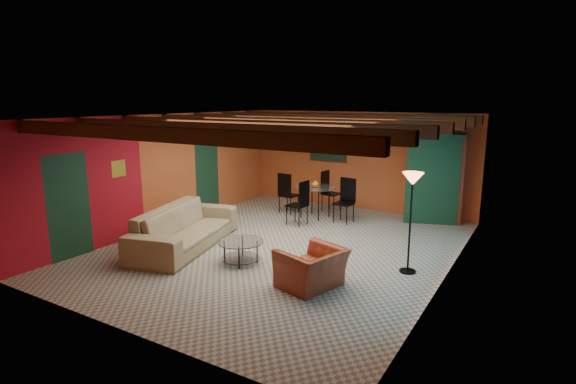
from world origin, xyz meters
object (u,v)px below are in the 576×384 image
Objects in this scene: potted_plant at (439,127)px; vase at (316,171)px; coffee_table at (241,252)px; armoire at (435,179)px; sofa at (185,227)px; dining_table at (315,196)px; floor_lamp at (410,223)px; armchair at (312,268)px.

vase is (-2.74, -1.21, -1.16)m from potted_plant.
armoire is at bearing 63.58° from coffee_table.
vase reaches higher than sofa.
sofa is at bearing -149.88° from armoire.
dining_table is at bearing 0.00° from vase.
dining_table is 4.04m from floor_lamp.
dining_table is (-0.32, 3.67, 0.34)m from coffee_table.
vase reaches higher than armchair.
potted_plant is (2.42, 4.87, 2.16)m from coffee_table.
dining_table is 4.74× the size of potted_plant.
armoire is (3.98, 4.69, 0.65)m from sofa.
floor_lamp is (2.84, 1.17, 0.69)m from coffee_table.
floor_lamp is at bearing -38.34° from dining_table.
floor_lamp is at bearing -92.24° from sofa.
dining_table is at bearing 141.66° from floor_lamp.
vase reaches higher than coffee_table.
potted_plant is at bearing 63.58° from coffee_table.
dining_table reaches higher than sofa.
sofa is 6.41× the size of potted_plant.
potted_plant reaches higher than armchair.
vase is at bearing -156.25° from potted_plant.
coffee_table is 3.81m from vase.
sofa is 6.46m from potted_plant.
floor_lamp is at bearing 157.50° from armchair.
sofa is 4.54m from floor_lamp.
dining_table is (-1.97, 3.95, 0.23)m from armchair.
armoire is (2.42, 4.87, 0.86)m from coffee_table.
sofa is at bearing 173.51° from coffee_table.
armoire is at bearing -171.72° from armchair.
vase is (-0.32, 3.67, 1.00)m from coffee_table.
armoire is 1.30m from potted_plant.
dining_table is at bearing -175.81° from armoire.
armoire is 1.18× the size of floor_lamp.
floor_lamp is 4.00× the size of potted_plant.
sofa is 6.19m from armoire.
armoire reaches higher than armchair.
dining_table is 1.18× the size of floor_lamp.
coffee_table is 1.91× the size of potted_plant.
floor_lamp is 4.01m from potted_plant.
vase reaches higher than dining_table.
potted_plant is 2.33× the size of vase.
potted_plant is (3.98, 4.69, 1.96)m from sofa.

